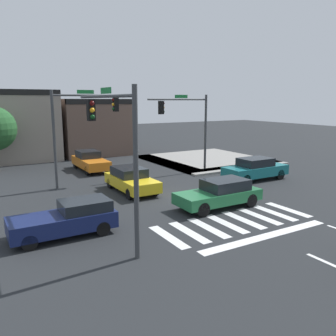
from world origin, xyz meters
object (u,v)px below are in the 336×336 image
object	(u,v)px
car_navy	(68,219)
car_orange	(90,161)
traffic_signal_northwest	(81,120)
car_teal	(255,169)
traffic_signal_southwest	(113,134)
traffic_signal_northeast	(187,119)
car_green	(220,193)
car_yellow	(131,180)

from	to	relation	value
car_navy	car_orange	world-z (taller)	car_orange
traffic_signal_northwest	car_teal	world-z (taller)	traffic_signal_northwest
traffic_signal_southwest	traffic_signal_northeast	xyz separation A→B (m)	(9.67, 9.45, -0.10)
car_navy	traffic_signal_northeast	bearing A→B (deg)	-144.19
car_orange	car_green	size ratio (longest dim) A/B	1.03
car_navy	traffic_signal_southwest	bearing A→B (deg)	139.75
traffic_signal_northeast	car_green	size ratio (longest dim) A/B	1.30
car_green	traffic_signal_northeast	bearing A→B (deg)	-111.92
traffic_signal_southwest	car_orange	world-z (taller)	traffic_signal_southwest
car_orange	traffic_signal_northeast	bearing A→B (deg)	52.06
traffic_signal_southwest	car_orange	distance (m)	15.07
car_orange	car_teal	bearing A→B (deg)	44.22
traffic_signal_northeast	car_orange	size ratio (longest dim) A/B	1.26
traffic_signal_southwest	car_teal	size ratio (longest dim) A/B	1.27
traffic_signal_southwest	car_teal	world-z (taller)	traffic_signal_southwest
traffic_signal_southwest	car_navy	bearing A→B (deg)	49.75
traffic_signal_northeast	car_teal	size ratio (longest dim) A/B	1.25
traffic_signal_southwest	traffic_signal_northeast	bearing A→B (deg)	-45.64
car_navy	car_yellow	bearing A→B (deg)	-135.15
car_yellow	traffic_signal_northeast	bearing A→B (deg)	115.82
traffic_signal_northwest	car_navy	world-z (taller)	traffic_signal_northwest
car_orange	car_green	xyz separation A→B (m)	(2.81, -13.01, -0.02)
car_teal	car_yellow	xyz separation A→B (m)	(-8.89, 1.57, -0.05)
traffic_signal_northeast	car_orange	bearing A→B (deg)	-37.94
car_teal	car_orange	bearing A→B (deg)	134.22
car_navy	car_yellow	distance (m)	7.38
car_orange	car_yellow	xyz separation A→B (m)	(0.11, -7.68, -0.03)
traffic_signal_northeast	car_yellow	xyz separation A→B (m)	(-6.01, -2.91, -3.43)
car_yellow	traffic_signal_northwest	bearing A→B (deg)	-145.46
traffic_signal_northeast	car_orange	xyz separation A→B (m)	(-6.12, 4.77, -3.40)
traffic_signal_northeast	car_yellow	size ratio (longest dim) A/B	1.34
car_teal	car_green	xyz separation A→B (m)	(-6.19, -3.76, -0.05)
car_navy	car_orange	size ratio (longest dim) A/B	0.90
traffic_signal_northeast	car_teal	xyz separation A→B (m)	(2.88, -4.48, -3.37)
traffic_signal_southwest	traffic_signal_northeast	world-z (taller)	traffic_signal_southwest
car_teal	car_orange	xyz separation A→B (m)	(-9.00, 9.25, -0.03)
car_teal	car_navy	xyz separation A→B (m)	(-14.13, -3.64, -0.08)
traffic_signal_northwest	car_green	xyz separation A→B (m)	(4.76, -8.32, -3.56)
car_green	car_navy	bearing A→B (deg)	-0.91
car_teal	car_yellow	size ratio (longest dim) A/B	1.07
car_navy	car_yellow	xyz separation A→B (m)	(5.23, 5.20, 0.02)
car_yellow	traffic_signal_southwest	bearing A→B (deg)	-29.15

